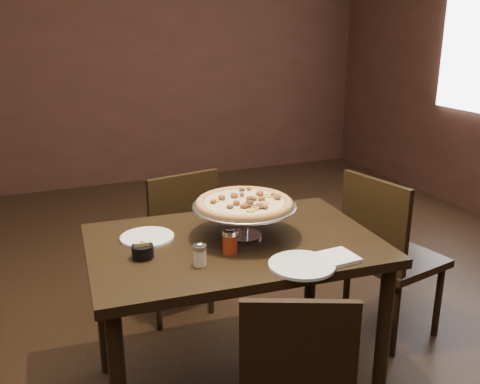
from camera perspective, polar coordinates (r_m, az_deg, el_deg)
name	(u,v)px	position (r m, az deg, el deg)	size (l,w,h in m)	color
room	(219,86)	(2.23, -2.28, 11.20)	(6.04, 7.04, 2.84)	black
dining_table	(234,262)	(2.33, -0.66, -7.45)	(1.27, 0.90, 0.76)	black
pizza_stand	(244,204)	(2.28, 0.45, -1.25)	(0.45, 0.45, 0.19)	silver
parmesan_shaker	(200,255)	(2.06, -4.30, -6.67)	(0.05, 0.05, 0.09)	beige
pepper_flake_shaker	(230,241)	(2.16, -1.09, -5.25)	(0.06, 0.06, 0.11)	maroon
packet_caddy	(143,251)	(2.15, -10.35, -6.22)	(0.09, 0.09, 0.07)	black
napkin_stack	(338,257)	(2.15, 10.40, -6.86)	(0.14, 0.14, 0.01)	silver
plate_left	(147,237)	(2.34, -9.87, -4.79)	(0.23, 0.23, 0.01)	white
plate_near	(302,265)	(2.07, 6.61, -7.75)	(0.26, 0.26, 0.01)	white
serving_spatula	(278,211)	(2.21, 4.13, -2.04)	(0.16, 0.16, 0.02)	silver
chair_far	(176,238)	(3.06, -6.86, -4.88)	(0.48, 0.48, 0.89)	black
chair_side	(387,251)	(2.93, 15.40, -6.12)	(0.50, 0.50, 0.92)	black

